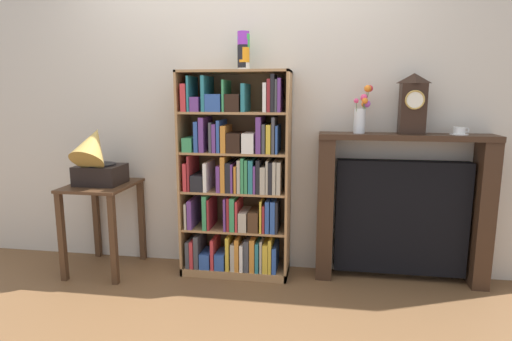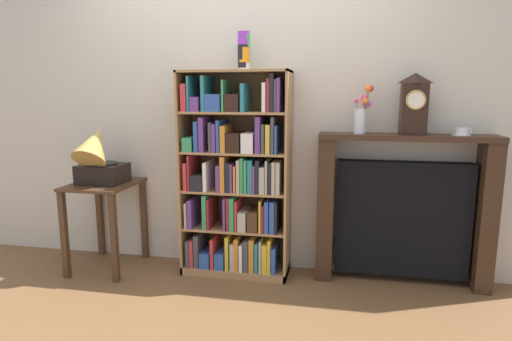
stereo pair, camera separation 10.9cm
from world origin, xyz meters
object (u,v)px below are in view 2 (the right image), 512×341
at_px(bookshelf, 237,184).
at_px(cup_stack, 244,51).
at_px(side_table_left, 105,205).
at_px(gramophone, 98,157).
at_px(fireplace_mantel, 402,211).
at_px(teacup_with_saucer, 462,132).
at_px(mantel_clock, 414,104).
at_px(flower_vase, 362,112).

distance_m(bookshelf, cup_stack, 0.99).
distance_m(cup_stack, side_table_left, 1.62).
xyz_separation_m(side_table_left, gramophone, (0.00, -0.05, 0.39)).
distance_m(gramophone, fireplace_mantel, 2.33).
distance_m(bookshelf, gramophone, 1.09).
xyz_separation_m(bookshelf, side_table_left, (-1.06, -0.10, -0.19)).
bearing_deg(teacup_with_saucer, side_table_left, -176.62).
xyz_separation_m(side_table_left, fireplace_mantel, (2.29, 0.18, 0.02)).
bearing_deg(mantel_clock, side_table_left, -176.20).
xyz_separation_m(bookshelf, mantel_clock, (1.26, 0.05, 0.61)).
distance_m(fireplace_mantel, teacup_with_saucer, 0.69).
height_order(side_table_left, fireplace_mantel, fireplace_mantel).
relative_size(side_table_left, mantel_clock, 1.65).
bearing_deg(mantel_clock, fireplace_mantel, 140.90).
distance_m(cup_stack, mantel_clock, 1.27).
xyz_separation_m(cup_stack, gramophone, (-1.11, -0.20, -0.79)).
distance_m(mantel_clock, flower_vase, 0.35).
relative_size(cup_stack, flower_vase, 0.81).
xyz_separation_m(mantel_clock, teacup_with_saucer, (0.33, 0.00, -0.19)).
height_order(cup_stack, teacup_with_saucer, cup_stack).
bearing_deg(mantel_clock, gramophone, -174.94).
distance_m(side_table_left, mantel_clock, 2.46).
height_order(cup_stack, side_table_left, cup_stack).
relative_size(side_table_left, flower_vase, 2.03).
bearing_deg(cup_stack, side_table_left, -172.45).
height_order(cup_stack, gramophone, cup_stack).
height_order(bookshelf, fireplace_mantel, bookshelf).
relative_size(side_table_left, gramophone, 1.38).
bearing_deg(cup_stack, gramophone, -169.88).
bearing_deg(flower_vase, gramophone, -173.95).
relative_size(fireplace_mantel, mantel_clock, 2.91).
distance_m(flower_vase, teacup_with_saucer, 0.68).
bearing_deg(mantel_clock, bookshelf, -177.72).
height_order(side_table_left, flower_vase, flower_vase).
bearing_deg(gramophone, cup_stack, 10.12).
relative_size(side_table_left, fireplace_mantel, 0.57).
relative_size(gramophone, fireplace_mantel, 0.41).
bearing_deg(flower_vase, teacup_with_saucer, -0.15).
bearing_deg(side_table_left, fireplace_mantel, 4.44).
xyz_separation_m(flower_vase, teacup_with_saucer, (0.67, -0.00, -0.13)).
relative_size(bookshelf, flower_vase, 4.54).
bearing_deg(teacup_with_saucer, mantel_clock, -179.62).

